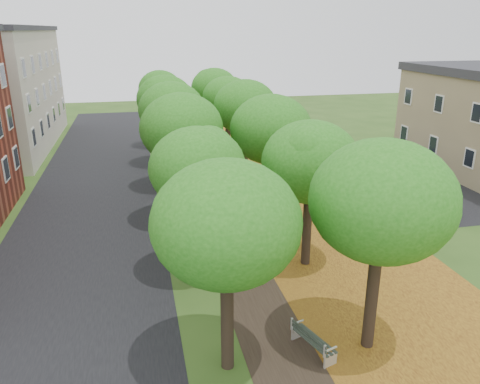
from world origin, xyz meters
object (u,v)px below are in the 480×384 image
car_red (404,194)px  bench (312,340)px  car_grey (356,165)px  car_white (339,155)px  car_silver (423,204)px

car_red → bench: bearing=127.6°
car_grey → car_white: bearing=3.7°
car_red → car_grey: (0.00, 6.39, 0.09)m
car_silver → car_red: car_red is taller
car_silver → car_red: 1.70m
bench → car_silver: (10.60, 10.09, 0.18)m
car_silver → car_grey: (-0.24, 8.07, 0.12)m
car_white → car_red: bearing=170.0°
car_grey → car_silver: bearing=-174.6°
bench → car_white: car_white is taller
bench → car_silver: bearing=-65.1°
bench → car_red: car_red is taller
bench → car_silver: size_ratio=0.52×
bench → car_red: bearing=-60.0°
car_silver → car_white: 11.07m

